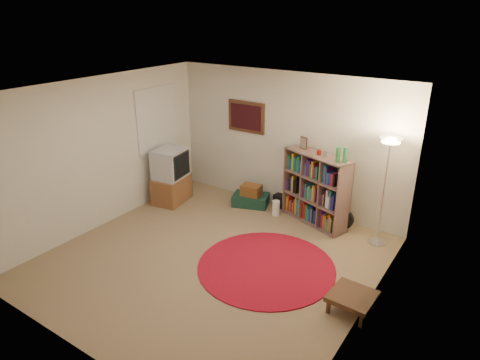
# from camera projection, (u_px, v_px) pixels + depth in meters

# --- Properties ---
(room) EXTENTS (4.54, 4.54, 2.54)m
(room) POSITION_uv_depth(u_px,v_px,m) (209.00, 179.00, 5.97)
(room) COLOR #886F50
(room) RESTS_ON ground
(bookshelf) EXTENTS (1.29, 0.74, 1.49)m
(bookshelf) POSITION_uv_depth(u_px,v_px,m) (315.00, 190.00, 7.29)
(bookshelf) COLOR brown
(bookshelf) RESTS_ON ground
(floor_lamp) EXTENTS (0.36, 0.36, 1.74)m
(floor_lamp) POSITION_uv_depth(u_px,v_px,m) (389.00, 157.00, 6.27)
(floor_lamp) COLOR silver
(floor_lamp) RESTS_ON ground
(floor_fan) EXTENTS (0.34, 0.19, 0.39)m
(floor_fan) POSITION_uv_depth(u_px,v_px,m) (343.00, 220.00, 7.12)
(floor_fan) COLOR black
(floor_fan) RESTS_ON ground
(tv_stand) EXTENTS (0.61, 0.79, 1.05)m
(tv_stand) POSITION_uv_depth(u_px,v_px,m) (171.00, 177.00, 8.10)
(tv_stand) COLOR brown
(tv_stand) RESTS_ON ground
(suitcase) EXTENTS (0.75, 0.61, 0.21)m
(suitcase) POSITION_uv_depth(u_px,v_px,m) (251.00, 200.00, 8.09)
(suitcase) COLOR #133428
(suitcase) RESTS_ON ground
(wicker_basket) EXTENTS (0.39, 0.30, 0.21)m
(wicker_basket) POSITION_uv_depth(u_px,v_px,m) (251.00, 190.00, 7.99)
(wicker_basket) COLOR brown
(wicker_basket) RESTS_ON suitcase
(duffel_bag) EXTENTS (0.38, 0.33, 0.24)m
(duffel_bag) POSITION_uv_depth(u_px,v_px,m) (285.00, 201.00, 8.02)
(duffel_bag) COLOR black
(duffel_bag) RESTS_ON ground
(paper_towel) EXTENTS (0.15, 0.15, 0.28)m
(paper_towel) POSITION_uv_depth(u_px,v_px,m) (276.00, 208.00, 7.68)
(paper_towel) COLOR white
(paper_towel) RESTS_ON ground
(red_rug) EXTENTS (1.99, 1.99, 0.02)m
(red_rug) POSITION_uv_depth(u_px,v_px,m) (266.00, 267.00, 6.18)
(red_rug) COLOR maroon
(red_rug) RESTS_ON ground
(side_table) EXTENTS (0.55, 0.55, 0.24)m
(side_table) POSITION_uv_depth(u_px,v_px,m) (352.00, 297.00, 5.23)
(side_table) COLOR #3E2315
(side_table) RESTS_ON ground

